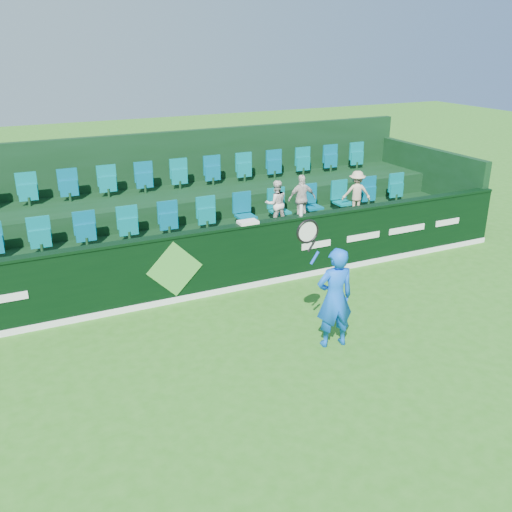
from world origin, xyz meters
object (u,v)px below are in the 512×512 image
spectator_middle (302,199)px  drinks_bottle (301,210)px  tennis_player (334,297)px  spectator_right (357,193)px  spectator_left (276,204)px  towel (248,222)px

spectator_middle → drinks_bottle: spectator_middle is taller
tennis_player → drinks_bottle: size_ratio=10.33×
tennis_player → spectator_right: bearing=51.3°
spectator_left → drinks_bottle: size_ratio=4.57×
tennis_player → spectator_left: tennis_player is taller
spectator_middle → tennis_player: bearing=75.5°
tennis_player → drinks_bottle: 2.96m
spectator_middle → towel: spectator_middle is taller
tennis_player → towel: 2.81m
tennis_player → towel: bearing=95.5°
spectator_left → towel: bearing=50.5°
spectator_left → towel: size_ratio=2.70×
spectator_left → drinks_bottle: bearing=97.3°
spectator_right → drinks_bottle: spectator_right is taller
spectator_middle → drinks_bottle: 1.31m
spectator_left → spectator_middle: spectator_middle is taller
towel → spectator_left: bearing=42.8°
drinks_bottle → towel: bearing=180.0°
tennis_player → spectator_left: bearing=76.2°
spectator_middle → drinks_bottle: (-0.67, -1.12, 0.11)m
drinks_bottle → tennis_player: bearing=-108.9°
towel → tennis_player: bearing=-84.5°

